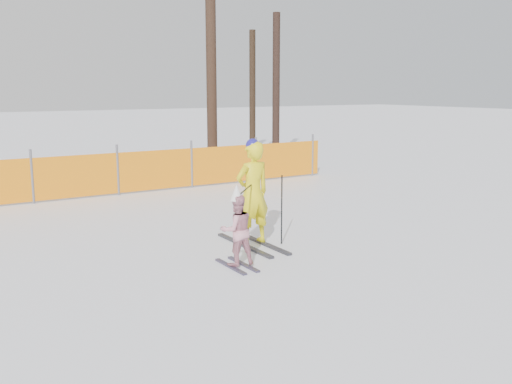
# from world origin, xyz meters

# --- Properties ---
(ground) EXTENTS (120.00, 120.00, 0.00)m
(ground) POSITION_xyz_m (0.00, 0.00, 0.00)
(ground) COLOR white
(ground) RESTS_ON ground
(adult) EXTENTS (0.64, 1.69, 1.80)m
(adult) POSITION_xyz_m (0.21, 0.95, 0.89)
(adult) COLOR black
(adult) RESTS_ON ground
(child) EXTENTS (0.56, 0.84, 1.24)m
(child) POSITION_xyz_m (-0.60, 0.07, 0.57)
(child) COLOR black
(child) RESTS_ON ground
(ski_poles) EXTENTS (1.20, 0.71, 1.18)m
(ski_poles) POSITION_xyz_m (0.28, 0.64, 0.80)
(ski_poles) COLOR black
(ski_poles) RESTS_ON ground
(safety_fence) EXTENTS (14.22, 0.06, 1.25)m
(safety_fence) POSITION_xyz_m (-1.14, 6.58, 0.56)
(safety_fence) COLOR #595960
(safety_fence) RESTS_ON ground
(tree_trunks) EXTENTS (3.94, 3.07, 7.10)m
(tree_trunks) POSITION_xyz_m (5.34, 10.12, 3.07)
(tree_trunks) COLOR #322016
(tree_trunks) RESTS_ON ground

